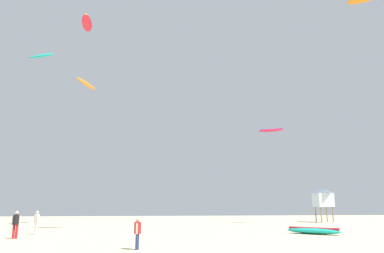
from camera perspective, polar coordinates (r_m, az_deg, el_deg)
person_foreground at (r=18.95m, az=-8.61°, el=-16.02°), size 0.35×0.50×1.55m
person_midground at (r=27.26m, az=-26.09°, el=-13.48°), size 0.58×0.40×1.77m
person_left at (r=30.34m, az=-23.38°, el=-13.52°), size 0.39×0.54×1.72m
kite_grounded_near at (r=29.77m, az=18.66°, el=-15.38°), size 3.76×3.88×0.53m
lifeguard_tower at (r=49.27m, az=20.02°, el=-10.52°), size 2.30×2.30×4.15m
kite_aloft_1 at (r=40.15m, az=-16.30°, el=15.40°), size 1.37×3.68×0.45m
kite_aloft_2 at (r=59.01m, az=12.41°, el=-0.59°), size 4.01×2.75×0.74m
kite_aloft_3 at (r=48.50m, az=-22.71°, el=10.29°), size 3.70×2.46×0.88m
kite_aloft_5 at (r=43.56m, az=-16.36°, el=6.47°), size 2.51×4.41×1.00m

